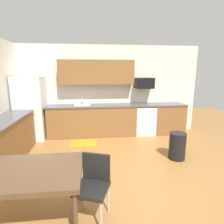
# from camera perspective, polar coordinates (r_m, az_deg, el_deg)

# --- Properties ---
(ground_plane) EXTENTS (12.00, 12.00, 0.00)m
(ground_plane) POSITION_cam_1_polar(r_m,az_deg,el_deg) (3.69, 1.81, -18.77)
(ground_plane) COLOR #9E6B38
(wall_back) EXTENTS (5.80, 0.10, 2.70)m
(wall_back) POSITION_cam_1_polar(r_m,az_deg,el_deg) (5.82, -1.81, 6.80)
(wall_back) COLOR silver
(wall_back) RESTS_ON ground
(cabinet_run_back) EXTENTS (2.60, 0.60, 0.90)m
(cabinet_run_back) POSITION_cam_1_polar(r_m,az_deg,el_deg) (5.62, -6.04, -2.79)
(cabinet_run_back) COLOR brown
(cabinet_run_back) RESTS_ON ground
(cabinet_run_back_right) EXTENTS (0.95, 0.60, 0.90)m
(cabinet_run_back_right) POSITION_cam_1_polar(r_m,az_deg,el_deg) (6.11, 16.86, -2.05)
(cabinet_run_back_right) COLOR brown
(cabinet_run_back_right) RESTS_ON ground
(cabinet_run_left) EXTENTS (0.60, 2.00, 0.90)m
(cabinet_run_left) POSITION_cam_1_polar(r_m,az_deg,el_deg) (4.58, -29.96, -7.96)
(cabinet_run_left) COLOR brown
(cabinet_run_left) RESTS_ON ground
(countertop_back) EXTENTS (4.80, 0.64, 0.04)m
(countertop_back) POSITION_cam_1_polar(r_m,az_deg,el_deg) (5.54, -1.49, 2.03)
(countertop_back) COLOR #4C4C51
(countertop_back) RESTS_ON cabinet_run_back
(countertop_left) EXTENTS (0.64, 2.00, 0.04)m
(countertop_left) POSITION_cam_1_polar(r_m,az_deg,el_deg) (4.45, -30.61, -2.24)
(countertop_left) COLOR #4C4C51
(countertop_left) RESTS_ON cabinet_run_left
(upper_cabinets_back) EXTENTS (2.20, 0.34, 0.70)m
(upper_cabinets_back) POSITION_cam_1_polar(r_m,az_deg,el_deg) (5.56, -4.81, 12.18)
(upper_cabinets_back) COLOR brown
(refrigerator) EXTENTS (0.76, 0.70, 1.79)m
(refrigerator) POSITION_cam_1_polar(r_m,az_deg,el_deg) (5.71, -23.77, 1.03)
(refrigerator) COLOR white
(refrigerator) RESTS_ON ground
(oven_range) EXTENTS (0.60, 0.60, 0.91)m
(oven_range) POSITION_cam_1_polar(r_m,az_deg,el_deg) (5.85, 9.86, -2.27)
(oven_range) COLOR white
(oven_range) RESTS_ON ground
(microwave) EXTENTS (0.54, 0.36, 0.32)m
(microwave) POSITION_cam_1_polar(r_m,az_deg,el_deg) (5.77, 9.99, 8.78)
(microwave) COLOR black
(sink_basin) EXTENTS (0.48, 0.40, 0.14)m
(sink_basin) POSITION_cam_1_polar(r_m,az_deg,el_deg) (5.53, -9.12, 1.44)
(sink_basin) COLOR #A5A8AD
(sink_basin) RESTS_ON countertop_back
(sink_faucet) EXTENTS (0.02, 0.02, 0.24)m
(sink_faucet) POSITION_cam_1_polar(r_m,az_deg,el_deg) (5.68, -9.09, 3.37)
(sink_faucet) COLOR #B2B5BA
(sink_faucet) RESTS_ON countertop_back
(dining_table) EXTENTS (1.40, 0.90, 0.75)m
(dining_table) POSITION_cam_1_polar(r_m,az_deg,el_deg) (2.57, -25.79, -17.15)
(dining_table) COLOR brown
(dining_table) RESTS_ON ground
(chair_near_table) EXTENTS (0.51, 0.51, 0.85)m
(chair_near_table) POSITION_cam_1_polar(r_m,az_deg,el_deg) (2.57, -5.68, -20.69)
(chair_near_table) COLOR black
(chair_near_table) RESTS_ON ground
(trash_bin) EXTENTS (0.36, 0.36, 0.60)m
(trash_bin) POSITION_cam_1_polar(r_m,az_deg,el_deg) (4.40, 19.54, -9.86)
(trash_bin) COLOR black
(trash_bin) RESTS_ON ground
(floor_mat) EXTENTS (0.70, 0.50, 0.01)m
(floor_mat) POSITION_cam_1_polar(r_m,az_deg,el_deg) (5.15, -8.70, -9.51)
(floor_mat) COLOR orange
(floor_mat) RESTS_ON ground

